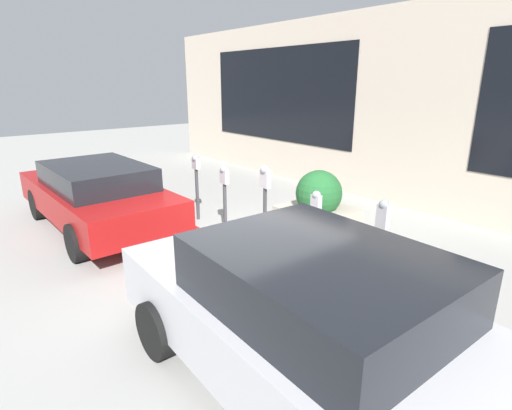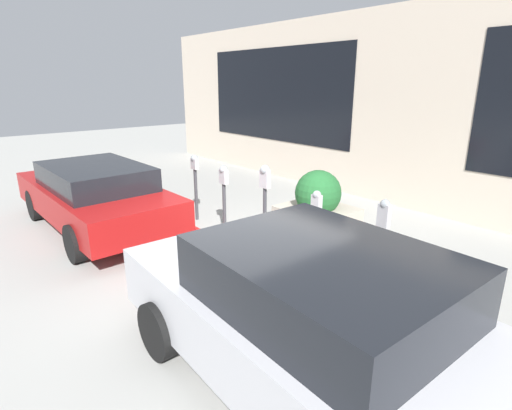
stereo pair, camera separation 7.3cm
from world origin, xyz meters
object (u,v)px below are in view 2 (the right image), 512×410
at_px(parking_meter_middle, 265,190).
at_px(parked_car_front, 311,317).
at_px(parking_meter_fourth, 224,186).
at_px(planter_box, 317,208).
at_px(parking_meter_nearest, 382,236).
at_px(parked_car_middle, 95,194).
at_px(parking_meter_farthest, 195,175).
at_px(parking_meter_second, 316,219).

bearing_deg(parking_meter_middle, parked_car_front, 146.15).
xyz_separation_m(parking_meter_fourth, planter_box, (-1.10, -1.39, -0.44)).
bearing_deg(parking_meter_middle, parking_meter_fourth, 2.22).
bearing_deg(parking_meter_middle, parking_meter_nearest, 178.55).
xyz_separation_m(parking_meter_nearest, parked_car_front, (-0.43, 1.75, -0.20)).
height_order(parking_meter_fourth, parked_car_middle, parking_meter_fourth).
xyz_separation_m(parking_meter_middle, parking_meter_farthest, (2.14, 0.02, -0.13)).
bearing_deg(planter_box, parking_meter_nearest, 148.30).
height_order(parking_meter_nearest, parking_meter_farthest, parking_meter_nearest).
relative_size(parking_meter_nearest, parking_meter_second, 1.10).
bearing_deg(parking_meter_farthest, parking_meter_nearest, 179.52).
distance_m(parking_meter_second, parking_meter_farthest, 3.28).
distance_m(planter_box, parked_car_middle, 4.31).
height_order(parking_meter_nearest, parked_car_front, parked_car_front).
bearing_deg(parking_meter_second, parking_meter_middle, -0.43).
height_order(parking_meter_middle, planter_box, parking_meter_middle).
bearing_deg(planter_box, parking_meter_second, 130.23).
bearing_deg(parking_meter_farthest, parking_meter_second, -179.79).
height_order(parking_meter_middle, parking_meter_fourth, parking_meter_middle).
distance_m(parking_meter_fourth, parked_car_middle, 2.55).
relative_size(parked_car_front, parked_car_middle, 0.95).
bearing_deg(parked_car_middle, planter_box, -134.01).
relative_size(parking_meter_second, parking_meter_farthest, 0.95).
bearing_deg(parking_meter_farthest, parking_meter_fourth, 178.75).
distance_m(parking_meter_second, parking_meter_middle, 1.16).
height_order(parking_meter_nearest, parking_meter_fourth, parking_meter_nearest).
xyz_separation_m(parking_meter_middle, parked_car_front, (-2.70, 1.81, -0.33)).
bearing_deg(parked_car_front, parking_meter_middle, -31.81).
relative_size(parking_meter_nearest, parking_meter_middle, 0.96).
xyz_separation_m(parking_meter_middle, parked_car_middle, (2.94, 1.81, -0.38)).
xyz_separation_m(parking_meter_nearest, planter_box, (2.27, -1.40, -0.47)).
relative_size(parking_meter_middle, planter_box, 1.16).
bearing_deg(parking_meter_nearest, parked_car_middle, 18.58).
bearing_deg(parking_meter_second, planter_box, -49.77).
bearing_deg(planter_box, parked_car_middle, 47.07).
bearing_deg(parking_meter_nearest, planter_box, -31.70).
height_order(parked_car_front, parked_car_middle, parked_car_front).
bearing_deg(parking_meter_second, parking_meter_fourth, 0.88).
height_order(parking_meter_nearest, parking_meter_second, parking_meter_nearest).
relative_size(parking_meter_farthest, parked_car_front, 0.33).
height_order(parking_meter_nearest, planter_box, parking_meter_nearest).
bearing_deg(parking_meter_middle, parking_meter_second, 179.57).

